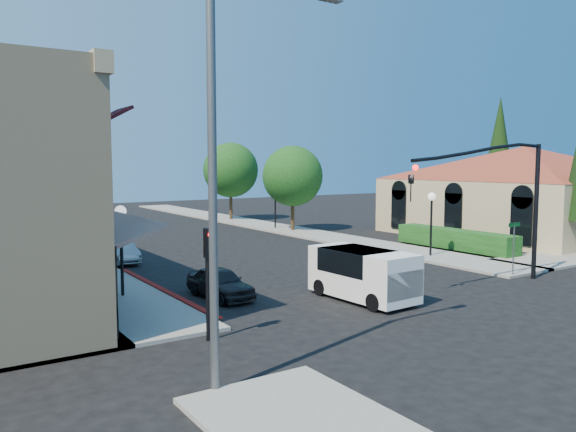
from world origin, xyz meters
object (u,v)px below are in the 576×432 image
street_tree_b (231,170)px  secondary_signal (209,263)px  lamppost_left_near (121,227)px  parked_car_a (220,283)px  street_tree_a (293,176)px  parked_car_b (120,251)px  white_van (364,271)px  lamppost_right_far (275,194)px  lamppost_left_far (48,205)px  parked_car_d (68,229)px  signal_mast_arm (507,189)px  cobra_streetlight (227,158)px  conifer_far (499,150)px  parked_car_c (100,232)px  lamppost_right_near (432,208)px  street_name_sign (514,240)px

street_tree_b → secondary_signal: 34.97m
lamppost_left_near → parked_car_a: bearing=-32.4°
street_tree_a → parked_car_b: 16.61m
parked_car_a → white_van: bearing=-40.6°
street_tree_a → lamppost_right_far: (-0.30, 2.00, -1.46)m
lamppost_left_near → secondary_signal: bearing=-85.7°
street_tree_a → lamppost_left_far: street_tree_a is taller
street_tree_a → parked_car_d: (-15.00, 5.84, -3.60)m
lamppost_left_near → signal_mast_arm: bearing=-24.4°
cobra_streetlight → parked_car_d: size_ratio=2.16×
conifer_far → secondary_signal: conifer_far is taller
secondary_signal → lamppost_right_far: 27.98m
conifer_far → lamppost_left_near: 38.02m
parked_car_a → parked_car_c: 19.01m
cobra_streetlight → street_tree_b: bearing=62.2°
lamppost_left_near → parked_car_a: size_ratio=1.03×
street_tree_b → signal_mast_arm: (-2.94, -30.50, -0.46)m
conifer_far → parked_car_c: conifer_far is taller
signal_mast_arm → lamppost_right_near: signal_mast_arm is taller
lamppost_left_near → parked_car_b: lamppost_left_near is taller
lamppost_right_near → conifer_far: bearing=27.1°
white_van → parked_car_d: bearing=101.7°
parked_car_a → parked_car_c: size_ratio=0.94×
lamppost_left_far → parked_car_d: 6.63m
cobra_streetlight → white_van: 10.29m
signal_mast_arm → parked_car_a: bearing=158.1°
cobra_streetlight → lamppost_right_far: cobra_streetlight is taller
conifer_far → lamppost_left_far: conifer_far is taller
signal_mast_arm → white_van: 7.57m
street_name_sign → conifer_far: bearing=37.6°
street_name_sign → parked_car_c: street_name_sign is taller
street_tree_a → parked_car_a: 21.66m
conifer_far → street_tree_a: 19.73m
parked_car_c → signal_mast_arm: bearing=-65.6°
secondary_signal → parked_car_d: 26.55m
lamppost_left_near → lamppost_right_far: size_ratio=1.00×
street_name_sign → lamppost_right_near: 5.98m
signal_mast_arm → street_name_sign: bearing=23.2°
secondary_signal → parked_car_a: bearing=60.0°
white_van → parked_car_b: bearing=111.6°
white_van → street_name_sign: bearing=-3.4°
white_van → parked_car_a: size_ratio=1.26×
parked_car_c → parked_car_d: 3.16m
lamppost_right_far → white_van: (-9.50, -21.30, -1.63)m
street_tree_b → street_name_sign: (-1.30, -29.80, -2.85)m
cobra_streetlight → lamppost_right_far: 31.53m
lamppost_left_near → parked_car_a: lamppost_left_near is taller
lamppost_right_near → lamppost_right_far: same height
street_name_sign → lamppost_left_near: (-16.00, 5.80, 1.04)m
lamppost_right_near → white_van: size_ratio=0.81×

